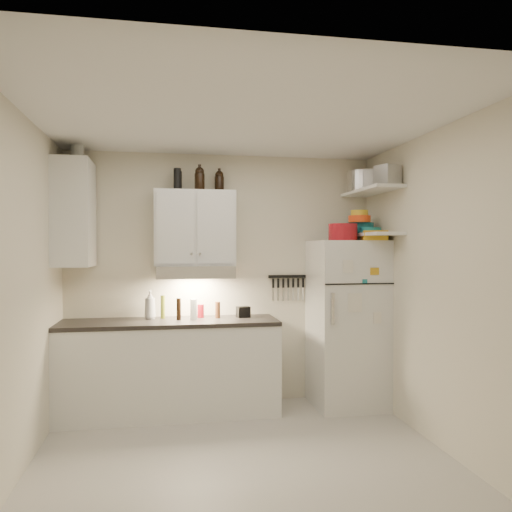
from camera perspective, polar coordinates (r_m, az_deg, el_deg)
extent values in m
cube|color=#BBB7AD|center=(4.10, -1.31, -22.58)|extent=(3.20, 3.00, 0.02)
cube|color=white|center=(3.89, -1.32, 15.59)|extent=(3.20, 3.00, 0.02)
cube|color=beige|center=(5.27, -3.86, -2.62)|extent=(3.20, 0.02, 2.60)
cube|color=beige|center=(3.87, -25.66, -3.99)|extent=(0.02, 3.00, 2.60)
cube|color=beige|center=(4.33, 20.30, -3.45)|extent=(0.02, 3.00, 2.60)
cube|color=white|center=(5.06, -9.81, -12.65)|extent=(2.10, 0.60, 0.88)
cube|color=#272421|center=(4.97, -9.82, -7.49)|extent=(2.10, 0.62, 0.04)
cube|color=white|center=(5.06, -7.03, 3.17)|extent=(0.80, 0.33, 0.75)
cube|color=white|center=(5.00, -20.09, 4.59)|extent=(0.33, 0.55, 1.00)
cube|color=silver|center=(5.00, -6.98, -1.79)|extent=(0.76, 0.46, 0.12)
cube|color=white|center=(5.27, 10.35, -7.56)|extent=(0.70, 0.68, 1.70)
cube|color=white|center=(5.19, 13.01, 7.25)|extent=(0.30, 0.95, 0.03)
cube|color=white|center=(5.16, 12.99, 2.39)|extent=(0.30, 0.95, 0.03)
cube|color=black|center=(5.36, 3.63, -2.35)|extent=(0.42, 0.02, 0.03)
cylinder|color=maroon|center=(5.02, 9.90, 2.70)|extent=(0.30, 0.30, 0.17)
cube|color=gold|center=(5.06, 13.31, 2.28)|extent=(0.29, 0.33, 0.10)
cylinder|color=silver|center=(5.17, 10.53, 2.25)|extent=(0.07, 0.07, 0.09)
cylinder|color=silver|center=(5.49, 12.04, 8.26)|extent=(0.34, 0.34, 0.23)
cube|color=#AAAAAD|center=(5.18, 13.24, 8.50)|extent=(0.24, 0.23, 0.19)
cube|color=#AAAAAD|center=(4.89, 14.81, 8.91)|extent=(0.24, 0.24, 0.18)
cylinder|color=#187884|center=(5.32, 11.79, 3.12)|extent=(0.28, 0.28, 0.11)
cylinder|color=#F94A17|center=(5.23, 11.74, 4.15)|extent=(0.23, 0.23, 0.07)
cylinder|color=gold|center=(5.23, 11.74, 4.83)|extent=(0.18, 0.18, 0.06)
cylinder|color=#187884|center=(5.08, 12.95, 2.88)|extent=(0.21, 0.21, 0.05)
cylinder|color=black|center=(5.16, -8.86, 8.43)|extent=(0.08, 0.08, 0.20)
cylinder|color=black|center=(5.02, -8.99, 8.68)|extent=(0.08, 0.08, 0.21)
cylinder|color=silver|center=(5.12, -19.73, 11.06)|extent=(0.16, 0.16, 0.16)
imported|color=white|center=(5.07, -12.01, -5.25)|extent=(0.15, 0.15, 0.32)
cylinder|color=brown|center=(5.06, -4.40, -6.16)|extent=(0.06, 0.06, 0.16)
cylinder|color=#5A6419|center=(5.09, -10.61, -5.74)|extent=(0.05, 0.05, 0.23)
cylinder|color=black|center=(4.96, -8.83, -6.02)|extent=(0.06, 0.06, 0.21)
cylinder|color=silver|center=(4.97, -7.15, -6.07)|extent=(0.08, 0.08, 0.20)
cylinder|color=maroon|center=(5.11, -6.34, -6.26)|extent=(0.09, 0.09, 0.13)
cube|color=black|center=(5.10, -1.47, -6.41)|extent=(0.14, 0.12, 0.11)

